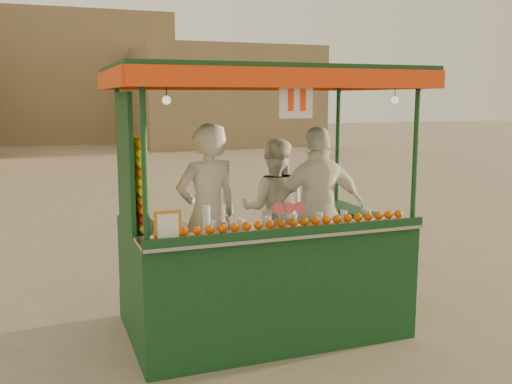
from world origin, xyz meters
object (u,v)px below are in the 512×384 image
object	(u,v)px
juice_cart	(258,250)
vendor_middle	(274,209)
vendor_left	(208,215)
vendor_right	(319,210)

from	to	relation	value
juice_cart	vendor_middle	xyz separation A→B (m)	(0.49, 0.77, 0.26)
vendor_left	vendor_middle	size ratio (longest dim) A/B	1.13
juice_cart	vendor_left	world-z (taller)	juice_cart
vendor_left	vendor_right	distance (m)	1.25
vendor_middle	vendor_right	bearing A→B (deg)	137.70
juice_cart	vendor_right	bearing A→B (deg)	12.17
juice_cart	vendor_left	xyz separation A→B (m)	(-0.48, 0.19, 0.37)
vendor_left	vendor_right	xyz separation A→B (m)	(1.25, -0.02, -0.02)
juice_cart	vendor_right	size ratio (longest dim) A/B	1.66
juice_cart	vendor_right	xyz separation A→B (m)	(0.77, 0.17, 0.34)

